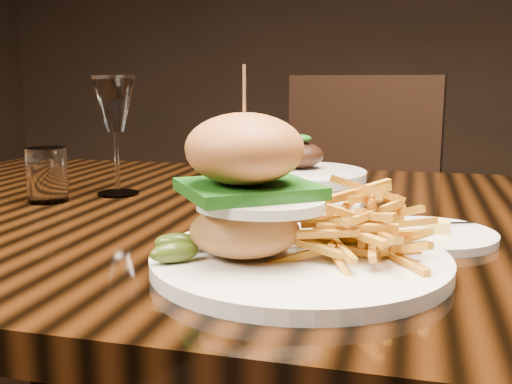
% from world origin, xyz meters
% --- Properties ---
extents(dining_table, '(1.60, 0.90, 0.75)m').
position_xyz_m(dining_table, '(0.00, 0.00, 0.67)').
color(dining_table, black).
rests_on(dining_table, ground).
extents(burger_plate, '(0.30, 0.30, 0.20)m').
position_xyz_m(burger_plate, '(0.00, -0.24, 0.80)').
color(burger_plate, white).
rests_on(burger_plate, dining_table).
extents(side_saucer, '(0.16, 0.16, 0.02)m').
position_xyz_m(side_saucer, '(0.14, -0.09, 0.76)').
color(side_saucer, white).
rests_on(side_saucer, dining_table).
extents(ramekin, '(0.09, 0.09, 0.03)m').
position_xyz_m(ramekin, '(0.02, -0.04, 0.77)').
color(ramekin, white).
rests_on(ramekin, dining_table).
extents(wine_glass, '(0.07, 0.07, 0.19)m').
position_xyz_m(wine_glass, '(-0.35, 0.07, 0.89)').
color(wine_glass, white).
rests_on(wine_glass, dining_table).
extents(water_tumbler, '(0.06, 0.06, 0.08)m').
position_xyz_m(water_tumbler, '(-0.43, -0.01, 0.79)').
color(water_tumbler, white).
rests_on(water_tumbler, dining_table).
extents(far_dish, '(0.26, 0.26, 0.09)m').
position_xyz_m(far_dish, '(-0.10, 0.29, 0.77)').
color(far_dish, white).
rests_on(far_dish, dining_table).
extents(chair_far, '(0.53, 0.53, 0.95)m').
position_xyz_m(chair_far, '(-0.05, 0.89, 0.54)').
color(chair_far, black).
rests_on(chair_far, ground).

